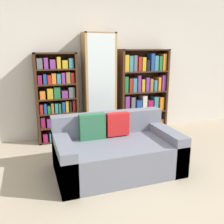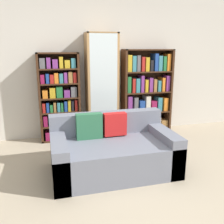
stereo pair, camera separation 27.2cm
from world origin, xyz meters
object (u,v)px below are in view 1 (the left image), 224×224
at_px(bookshelf_right, 142,93).
at_px(display_cabinet, 99,87).
at_px(couch, 116,151).
at_px(wine_bottle, 122,132).
at_px(bookshelf_left, 57,98).

bearing_deg(bookshelf_right, display_cabinet, -179.01).
bearing_deg(couch, bookshelf_right, 53.16).
bearing_deg(couch, wine_bottle, 64.79).
distance_m(couch, bookshelf_right, 1.88).
height_order(bookshelf_left, wine_bottle, bookshelf_left).
bearing_deg(wine_bottle, display_cabinet, 131.73).
distance_m(display_cabinet, wine_bottle, 0.94).
xyz_separation_m(bookshelf_left, bookshelf_right, (1.69, -0.00, -0.01)).
relative_size(bookshelf_right, wine_bottle, 4.43).
height_order(bookshelf_left, bookshelf_right, bookshelf_right).
relative_size(display_cabinet, wine_bottle, 5.21).
height_order(display_cabinet, bookshelf_right, display_cabinet).
relative_size(bookshelf_left, display_cabinet, 0.82).
bearing_deg(bookshelf_right, wine_bottle, -146.96).
xyz_separation_m(display_cabinet, wine_bottle, (0.32, -0.36, -0.81)).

